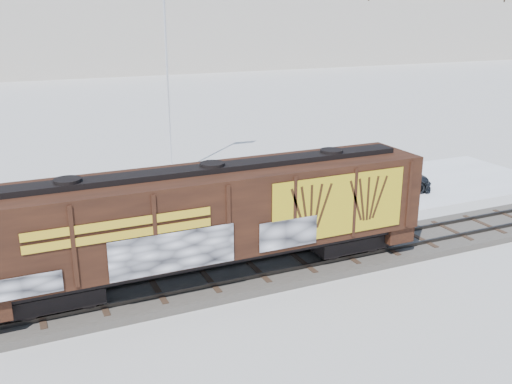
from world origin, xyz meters
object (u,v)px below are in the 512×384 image
hopper_railcar (214,215)px  flagpole (170,98)px  car_dark (387,178)px  car_silver (164,201)px  car_white (324,183)px

hopper_railcar → flagpole: bearing=79.3°
hopper_railcar → car_dark: hopper_railcar is taller
car_silver → hopper_railcar: bearing=171.5°
car_white → flagpole: bearing=37.4°
flagpole → car_silver: size_ratio=3.16×
hopper_railcar → car_dark: size_ratio=3.29×
car_white → car_dark: (3.99, -0.47, -0.03)m
car_white → car_dark: size_ratio=0.92×
hopper_railcar → car_silver: size_ratio=4.04×
car_silver → flagpole: bearing=-26.0°
flagpole → car_white: size_ratio=2.81×
car_silver → car_white: (8.97, -0.84, 0.06)m
hopper_railcar → flagpole: 15.83m
hopper_railcar → car_silver: (0.37, 8.43, -2.07)m
car_white → car_dark: 4.01m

